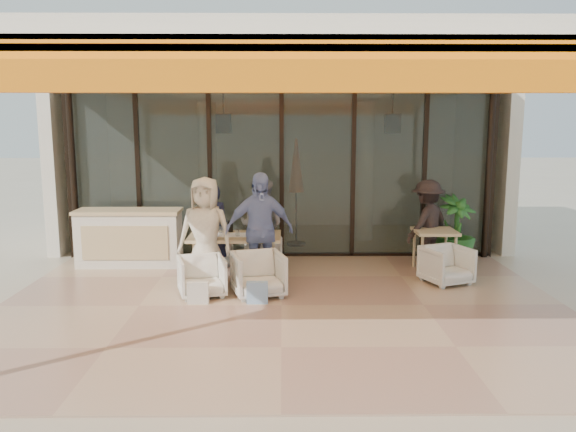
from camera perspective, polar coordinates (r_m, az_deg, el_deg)
name	(u,v)px	position (r m, az deg, el deg)	size (l,w,h in m)	color
ground	(282,307)	(7.99, -0.66, -9.23)	(70.00, 70.00, 0.00)	#C6B293
terrace_floor	(282,307)	(7.99, -0.66, -9.19)	(8.00, 6.00, 0.01)	tan
terrace_structure	(281,68)	(7.34, -0.71, 14.85)	(8.00, 6.00, 3.40)	silver
glass_storefront	(282,174)	(10.62, -0.65, 4.24)	(8.08, 0.10, 3.20)	#9EADA3
interior_block	(282,138)	(12.89, -0.61, 7.95)	(9.05, 3.62, 3.52)	silver
host_counter	(129,238)	(10.44, -15.81, -2.13)	(1.85, 0.65, 1.04)	silver
dining_table	(235,238)	(9.25, -5.43, -2.29)	(1.50, 0.90, 0.93)	tan
chair_far_left	(217,249)	(10.29, -7.26, -3.37)	(0.57, 0.53, 0.59)	silver
chair_far_right	(263,248)	(10.22, -2.58, -3.24)	(0.62, 0.58, 0.64)	silver
chair_near_left	(202,275)	(8.45, -8.76, -5.91)	(0.65, 0.61, 0.67)	silver
chair_near_right	(258,272)	(8.37, -3.03, -5.75)	(0.72, 0.67, 0.74)	silver
diner_navy	(213,228)	(9.71, -7.66, -1.27)	(0.56, 0.37, 1.54)	#1B203C
diner_grey	(262,226)	(9.63, -2.70, -1.01)	(0.79, 0.62, 1.63)	slate
diner_cream	(205,233)	(8.81, -8.39, -1.70)	(0.85, 0.55, 1.74)	beige
diner_periwinkle	(259,230)	(8.73, -2.92, -1.47)	(1.06, 0.44, 1.82)	#778FC7
tote_bag_cream	(198,294)	(8.12, -9.13, -7.79)	(0.30, 0.10, 0.34)	silver
tote_bag_blue	(257,293)	(8.04, -3.14, -7.86)	(0.30, 0.10, 0.34)	#99BFD8
side_table	(435,236)	(9.97, 14.69, -1.99)	(0.70, 0.70, 0.74)	tan
side_chair	(447,264)	(9.33, 15.81, -4.67)	(0.66, 0.62, 0.68)	silver
standing_woman	(427,224)	(10.29, 13.95, -0.77)	(1.02, 0.58, 1.57)	black
potted_palm	(455,230)	(10.59, 16.63, -1.42)	(0.71, 0.71, 1.28)	#1E5919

